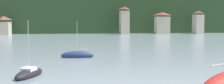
% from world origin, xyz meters
% --- Properties ---
extents(wooded_hillside, '(352.00, 44.67, 28.85)m').
position_xyz_m(wooded_hillside, '(1.71, 145.84, 6.54)').
color(wooded_hillside, '#264223').
rests_on(wooded_hillside, ground_plane).
extents(shore_building_west, '(4.26, 5.12, 6.45)m').
position_xyz_m(shore_building_west, '(-27.76, 115.09, 3.13)').
color(shore_building_west, '#BCB29E').
rests_on(shore_building_west, ground_plane).
extents(shore_building_westcentral, '(3.24, 4.74, 9.86)m').
position_xyz_m(shore_building_westcentral, '(13.88, 114.91, 4.80)').
color(shore_building_westcentral, '#BCB29E').
rests_on(shore_building_westcentral, ground_plane).
extents(shore_building_central, '(5.28, 3.51, 7.94)m').
position_xyz_m(shore_building_central, '(27.76, 114.33, 3.85)').
color(shore_building_central, '#BCB29E').
rests_on(shore_building_central, ground_plane).
extents(shore_building_eastcentral, '(3.16, 4.06, 8.53)m').
position_xyz_m(shore_building_eastcentral, '(41.65, 114.59, 4.15)').
color(shore_building_eastcentral, beige).
rests_on(shore_building_eastcentral, ground_plane).
extents(sailboat_mid_0, '(4.22, 1.48, 5.01)m').
position_xyz_m(sailboat_mid_0, '(-3.31, 52.36, 0.26)').
color(sailboat_mid_0, navy).
rests_on(sailboat_mid_0, ground_plane).
extents(sailboat_mid_8, '(2.57, 4.23, 5.00)m').
position_xyz_m(sailboat_mid_8, '(-7.44, 40.46, 0.24)').
color(sailboat_mid_8, black).
rests_on(sailboat_mid_8, ground_plane).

